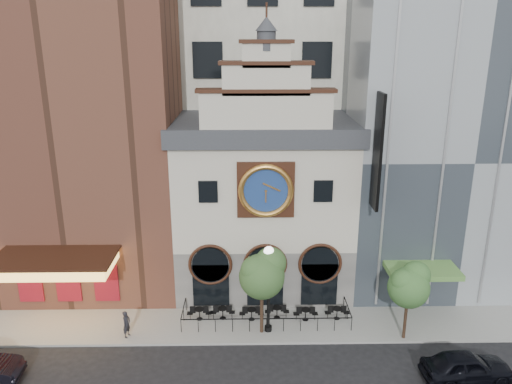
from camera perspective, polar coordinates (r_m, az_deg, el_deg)
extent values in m
plane|color=black|center=(31.36, 1.30, -17.07)|extent=(120.00, 120.00, 0.00)
cube|color=gray|center=(33.40, 1.12, -14.52)|extent=(44.00, 5.00, 0.15)
cube|color=#605E5B|center=(37.24, 0.83, -7.28)|extent=(12.00, 8.00, 4.00)
cube|color=beige|center=(35.27, 0.87, 0.84)|extent=(12.00, 8.00, 7.00)
cube|color=#2D3035|center=(34.31, 0.90, 7.41)|extent=(12.60, 8.60, 1.20)
cube|color=black|center=(31.11, 1.12, 0.24)|extent=(3.60, 0.25, 3.60)
cylinder|color=navy|center=(30.98, 1.13, 0.17)|extent=(3.10, 0.12, 3.10)
torus|color=#CC8C3C|center=(30.90, 1.14, 0.12)|extent=(3.46, 0.36, 3.46)
cylinder|color=#2D3035|center=(30.16, 1.19, 16.88)|extent=(1.10, 1.10, 1.10)
cone|color=#2D3035|center=(30.16, 1.20, 18.68)|extent=(1.30, 1.30, 0.80)
cube|color=brown|center=(38.01, -19.43, 8.80)|extent=(14.00, 12.00, 25.00)
cube|color=#FFBF59|center=(33.32, -21.98, -7.64)|extent=(7.00, 3.40, 0.70)
cube|color=black|center=(33.14, -22.07, -6.94)|extent=(7.40, 3.80, 0.15)
cube|color=maroon|center=(35.63, -20.66, -9.74)|extent=(5.60, 0.15, 2.60)
cube|color=gray|center=(39.20, 20.23, 5.24)|extent=(14.00, 12.00, 20.00)
cube|color=#5E9543|center=(33.86, 18.50, -8.51)|extent=(4.50, 2.40, 0.35)
cube|color=black|center=(30.51, 13.74, 4.44)|extent=(0.18, 1.60, 7.00)
cube|color=silver|center=(45.79, 0.43, 20.36)|extent=(20.00, 16.00, 40.00)
cylinder|color=black|center=(33.25, -6.51, -13.16)|extent=(0.68, 0.68, 0.03)
cylinder|color=black|center=(33.44, -6.49, -13.71)|extent=(0.06, 0.06, 0.72)
cylinder|color=black|center=(33.20, -3.84, -13.13)|extent=(0.68, 0.68, 0.03)
cylinder|color=black|center=(33.39, -3.83, -13.68)|extent=(0.06, 0.06, 0.72)
cylinder|color=black|center=(33.01, -0.51, -13.28)|extent=(0.68, 0.68, 0.03)
cylinder|color=black|center=(33.20, -0.51, -13.83)|extent=(0.06, 0.06, 0.72)
cylinder|color=black|center=(33.23, 2.42, -13.07)|extent=(0.68, 0.68, 0.03)
cylinder|color=black|center=(33.43, 2.41, -13.61)|extent=(0.06, 0.06, 0.72)
cylinder|color=black|center=(33.14, 5.70, -13.24)|extent=(0.68, 0.68, 0.03)
cylinder|color=black|center=(33.33, 5.68, -13.79)|extent=(0.06, 0.06, 0.72)
cylinder|color=black|center=(33.52, 9.27, -13.02)|extent=(0.68, 0.68, 0.03)
cylinder|color=black|center=(33.71, 9.24, -13.56)|extent=(0.06, 0.06, 0.72)
imported|color=black|center=(30.53, 22.91, -17.87)|extent=(4.95, 2.33, 1.64)
imported|color=black|center=(32.32, -14.58, -14.40)|extent=(0.61, 0.73, 1.72)
cylinder|color=black|center=(31.01, 1.43, -11.53)|extent=(0.19, 0.19, 5.19)
cylinder|color=black|center=(32.27, 1.40, -15.31)|extent=(0.46, 0.46, 0.31)
sphere|color=white|center=(29.74, 1.48, -6.82)|extent=(0.62, 0.62, 0.62)
sphere|color=#325321|center=(30.48, 0.30, -10.41)|extent=(0.58, 0.58, 0.58)
sphere|color=#325321|center=(30.80, 2.57, -10.11)|extent=(0.58, 0.58, 0.58)
cylinder|color=#382619|center=(31.44, 0.66, -13.41)|extent=(0.21, 0.21, 2.98)
sphere|color=#305522|center=(30.30, 0.67, -9.62)|extent=(2.76, 2.76, 2.76)
sphere|color=#305522|center=(30.27, 1.68, -8.09)|extent=(1.91, 1.91, 1.91)
sphere|color=#305522|center=(29.86, -0.14, -8.91)|extent=(1.70, 1.70, 1.70)
cylinder|color=#382619|center=(32.28, 16.70, -13.68)|extent=(0.19, 0.19, 2.65)
sphere|color=#316026|center=(31.28, 17.04, -10.41)|extent=(2.46, 2.46, 2.46)
sphere|color=#316026|center=(31.36, 17.82, -9.04)|extent=(1.70, 1.70, 1.70)
sphere|color=#316026|center=(30.79, 16.54, -9.83)|extent=(1.51, 1.51, 1.51)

